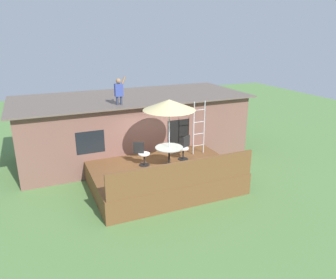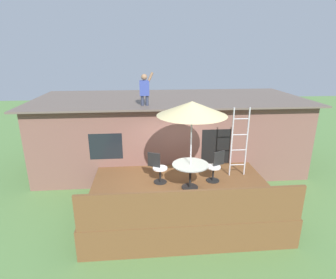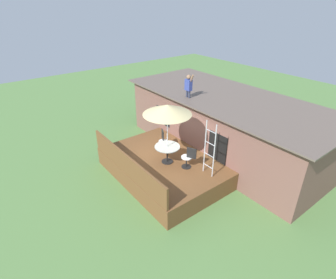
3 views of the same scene
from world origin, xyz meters
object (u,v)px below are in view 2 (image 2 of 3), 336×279
patio_table (190,169)px  patio_umbrella (192,108)px  step_ladder (239,142)px  patio_chair_right (215,167)px  person_figure (145,88)px  patio_chair_left (158,168)px

patio_table → patio_umbrella: (-0.00, 0.00, 1.76)m
patio_umbrella → step_ladder: size_ratio=1.15×
patio_umbrella → patio_chair_right: bearing=26.2°
patio_table → patio_umbrella: bearing=166.0°
person_figure → patio_chair_right: size_ratio=1.21×
person_figure → patio_chair_left: person_figure is taller
patio_table → patio_umbrella: patio_umbrella is taller
patio_umbrella → patio_chair_left: 2.15m
step_ladder → patio_table: bearing=-156.0°
patio_table → patio_chair_right: size_ratio=1.13×
patio_table → step_ladder: 1.87m
patio_umbrella → patio_chair_left: bearing=152.9°
patio_chair_left → patio_chair_right: (1.74, -0.05, 0.00)m
patio_chair_left → patio_chair_right: bearing=25.4°
patio_umbrella → patio_chair_right: patio_umbrella is taller
patio_table → patio_chair_left: bearing=152.9°
patio_umbrella → person_figure: person_figure is taller
patio_umbrella → person_figure: bearing=119.8°
patio_chair_left → step_ladder: bearing=33.0°
patio_umbrella → step_ladder: (1.64, 0.73, -1.25)m
step_ladder → person_figure: bearing=153.6°
step_ladder → patio_chair_left: (-2.54, -0.27, -0.64)m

